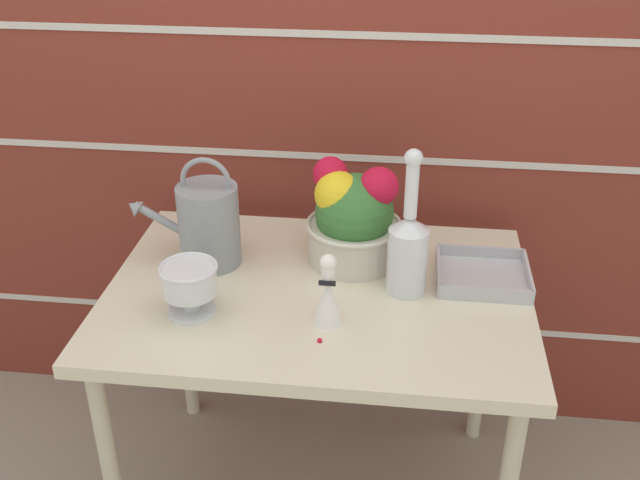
{
  "coord_description": "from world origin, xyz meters",
  "views": [
    {
      "loc": [
        0.2,
        -1.61,
        1.76
      ],
      "look_at": [
        0.0,
        0.04,
        0.86
      ],
      "focal_mm": 42.0,
      "sensor_mm": 36.0,
      "label": 1
    }
  ],
  "objects_px": {
    "figurine_vase": "(328,295)",
    "wire_tray": "(482,276)",
    "flower_planter": "(353,218)",
    "watering_can": "(208,223)",
    "glass_decanter": "(408,247)",
    "crystal_pedestal_bowl": "(190,284)"
  },
  "relations": [
    {
      "from": "wire_tray",
      "to": "flower_planter",
      "type": "bearing_deg",
      "value": 169.52
    },
    {
      "from": "flower_planter",
      "to": "figurine_vase",
      "type": "height_order",
      "value": "flower_planter"
    },
    {
      "from": "figurine_vase",
      "to": "flower_planter",
      "type": "bearing_deg",
      "value": 83.79
    },
    {
      "from": "crystal_pedestal_bowl",
      "to": "flower_planter",
      "type": "relative_size",
      "value": 0.5
    },
    {
      "from": "flower_planter",
      "to": "wire_tray",
      "type": "distance_m",
      "value": 0.37
    },
    {
      "from": "crystal_pedestal_bowl",
      "to": "wire_tray",
      "type": "xyz_separation_m",
      "value": [
        0.71,
        0.24,
        -0.07
      ]
    },
    {
      "from": "figurine_vase",
      "to": "wire_tray",
      "type": "height_order",
      "value": "figurine_vase"
    },
    {
      "from": "watering_can",
      "to": "wire_tray",
      "type": "distance_m",
      "value": 0.73
    },
    {
      "from": "watering_can",
      "to": "figurine_vase",
      "type": "relative_size",
      "value": 1.68
    },
    {
      "from": "glass_decanter",
      "to": "figurine_vase",
      "type": "relative_size",
      "value": 2.11
    },
    {
      "from": "flower_planter",
      "to": "watering_can",
      "type": "bearing_deg",
      "value": -171.21
    },
    {
      "from": "flower_planter",
      "to": "figurine_vase",
      "type": "bearing_deg",
      "value": -96.21
    },
    {
      "from": "wire_tray",
      "to": "watering_can",
      "type": "bearing_deg",
      "value": 179.6
    },
    {
      "from": "watering_can",
      "to": "crystal_pedestal_bowl",
      "type": "distance_m",
      "value": 0.25
    },
    {
      "from": "crystal_pedestal_bowl",
      "to": "glass_decanter",
      "type": "distance_m",
      "value": 0.54
    },
    {
      "from": "glass_decanter",
      "to": "wire_tray",
      "type": "height_order",
      "value": "glass_decanter"
    },
    {
      "from": "watering_can",
      "to": "crystal_pedestal_bowl",
      "type": "xyz_separation_m",
      "value": [
        0.02,
        -0.25,
        -0.03
      ]
    },
    {
      "from": "figurine_vase",
      "to": "wire_tray",
      "type": "xyz_separation_m",
      "value": [
        0.38,
        0.24,
        -0.06
      ]
    },
    {
      "from": "watering_can",
      "to": "figurine_vase",
      "type": "distance_m",
      "value": 0.43
    },
    {
      "from": "glass_decanter",
      "to": "figurine_vase",
      "type": "distance_m",
      "value": 0.25
    },
    {
      "from": "watering_can",
      "to": "flower_planter",
      "type": "relative_size",
      "value": 1.08
    },
    {
      "from": "watering_can",
      "to": "wire_tray",
      "type": "xyz_separation_m",
      "value": [
        0.73,
        -0.01,
        -0.11
      ]
    }
  ]
}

